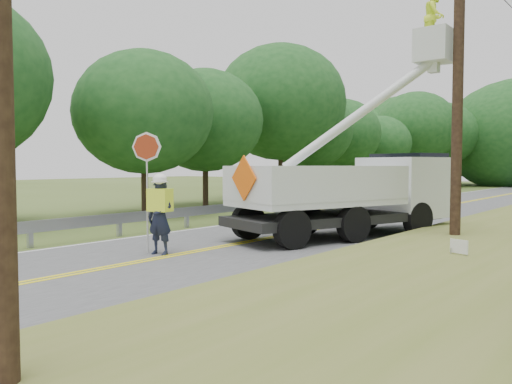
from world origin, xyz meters
The scene contains 10 objects.
ground centered at (0.00, 0.00, 0.00)m, with size 140.00×140.00×0.00m, color #445620.
road centered at (0.00, 14.00, 0.01)m, with size 7.20×96.00×0.03m.
guardrail centered at (-4.02, 14.91, 0.55)m, with size 0.18×48.00×0.77m.
treeline_left centered at (-10.59, 27.83, 5.57)m, with size 9.84×56.46×10.45m.
flagger centered at (-0.37, 2.51, 1.14)m, with size 1.17×0.59×3.16m.
bucket_truck centered at (2.16, 9.45, 1.67)m, with size 5.56×8.18×7.47m.
suv_silver centered at (-1.51, 12.61, 0.78)m, with size 2.52×5.46×1.52m, color #B9BCC1.
suv_darkgrey centered at (-2.39, 26.64, 0.76)m, with size 2.07×5.09×1.48m, color #313438.
stop_sign_permanent centered at (-3.97, 22.24, 1.65)m, with size 0.46×0.31×2.49m.
yard_sign centered at (6.15, 5.63, 0.46)m, with size 0.43×0.16×0.64m.
Camera 1 is at (9.76, -6.18, 2.32)m, focal length 36.06 mm.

